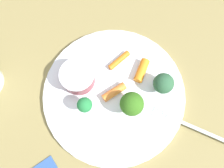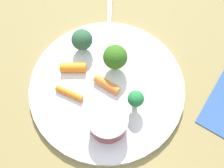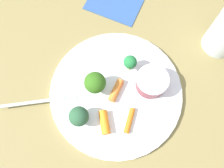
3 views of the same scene
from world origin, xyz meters
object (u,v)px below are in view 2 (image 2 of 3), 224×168
at_px(plate, 107,88).
at_px(carrot_stick_1, 107,84).
at_px(broccoli_floret_0, 82,40).
at_px(fork, 109,14).
at_px(carrot_stick_0, 69,93).
at_px(carrot_stick_2, 73,67).
at_px(broccoli_floret_1, 115,57).
at_px(broccoli_floret_2, 136,99).
at_px(sauce_cup, 108,122).

bearing_deg(plate, carrot_stick_1, 12.10).
bearing_deg(broccoli_floret_0, fork, 64.73).
height_order(carrot_stick_0, carrot_stick_1, carrot_stick_1).
xyz_separation_m(broccoli_floret_0, carrot_stick_1, (0.06, -0.08, -0.02)).
height_order(plate, carrot_stick_1, carrot_stick_1).
relative_size(carrot_stick_0, carrot_stick_2, 1.08).
relative_size(carrot_stick_0, carrot_stick_1, 1.05).
xyz_separation_m(plate, broccoli_floret_0, (-0.06, 0.08, 0.04)).
bearing_deg(broccoli_floret_1, broccoli_floret_2, -59.54).
xyz_separation_m(sauce_cup, carrot_stick_1, (-0.01, 0.07, -0.01)).
distance_m(carrot_stick_2, fork, 0.14).
xyz_separation_m(carrot_stick_2, fork, (0.05, 0.13, -0.01)).
bearing_deg(sauce_cup, broccoli_floret_1, 90.95).
xyz_separation_m(broccoli_floret_1, broccoli_floret_2, (0.04, -0.07, -0.00)).
bearing_deg(carrot_stick_1, broccoli_floret_2, -31.15).
bearing_deg(sauce_cup, fork, 96.73).
relative_size(plate, broccoli_floret_2, 6.11).
xyz_separation_m(carrot_stick_0, carrot_stick_2, (-0.00, 0.05, 0.00)).
bearing_deg(sauce_cup, broccoli_floret_0, 114.42).
distance_m(broccoli_floret_0, carrot_stick_1, 0.10).
relative_size(broccoli_floret_1, carrot_stick_2, 1.21).
xyz_separation_m(plate, fork, (-0.02, 0.16, 0.01)).
height_order(sauce_cup, carrot_stick_2, sauce_cup).
distance_m(sauce_cup, fork, 0.24).
bearing_deg(broccoli_floret_0, sauce_cup, -65.58).
relative_size(sauce_cup, fork, 0.41).
bearing_deg(broccoli_floret_0, plate, -53.39).
xyz_separation_m(broccoli_floret_2, fork, (-0.07, 0.19, -0.03)).
xyz_separation_m(plate, broccoli_floret_1, (0.01, 0.04, 0.04)).
height_order(broccoli_floret_0, broccoli_floret_1, broccoli_floret_1).
bearing_deg(fork, broccoli_floret_0, -115.27).
distance_m(broccoli_floret_0, fork, 0.10).
xyz_separation_m(sauce_cup, carrot_stick_2, (-0.08, 0.10, -0.01)).
distance_m(plate, broccoli_floret_2, 0.07).
bearing_deg(broccoli_floret_1, carrot_stick_1, -102.24).
bearing_deg(carrot_stick_1, broccoli_floret_0, 127.11).
xyz_separation_m(carrot_stick_1, carrot_stick_2, (-0.07, 0.03, 0.00)).
bearing_deg(plate, carrot_stick_0, -158.97).
xyz_separation_m(broccoli_floret_2, carrot_stick_1, (-0.05, 0.03, -0.02)).
relative_size(broccoli_floret_2, carrot_stick_1, 0.94).
xyz_separation_m(broccoli_floret_1, fork, (-0.03, 0.12, -0.03)).
bearing_deg(carrot_stick_2, sauce_cup, -52.09).
distance_m(broccoli_floret_0, carrot_stick_0, 0.10).
relative_size(broccoli_floret_1, broccoli_floret_2, 1.24).
xyz_separation_m(sauce_cup, fork, (-0.03, 0.24, -0.02)).
bearing_deg(broccoli_floret_2, fork, 109.82).
bearing_deg(carrot_stick_0, broccoli_floret_0, 85.17).
relative_size(plate, broccoli_floret_1, 4.91).
bearing_deg(plate, broccoli_floret_0, 126.61).
relative_size(plate, carrot_stick_2, 5.93).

